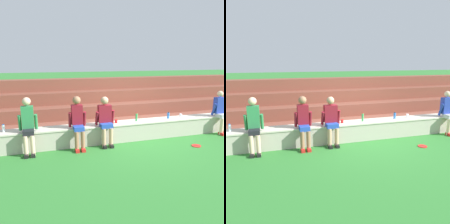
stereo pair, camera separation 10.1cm
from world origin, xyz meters
TOP-DOWN VIEW (x-y plane):
  - ground_plane at (0.00, 0.00)m, footprint 80.00×80.00m
  - stone_seating_wall at (0.00, 0.26)m, footprint 8.79×0.56m
  - brick_bleachers at (0.00, 2.36)m, footprint 11.03×2.39m
  - person_far_left at (-3.29, 0.01)m, footprint 0.48×0.58m
  - person_left_of_center at (-2.01, -0.01)m, footprint 0.48×0.60m
  - person_center at (-1.22, 0.01)m, footprint 0.55×0.54m
  - person_right_of_center at (2.72, -0.03)m, footprint 0.50×0.55m
  - water_bottle_near_right at (-3.91, 0.29)m, footprint 0.07×0.07m
  - water_bottle_near_left at (0.95, 0.28)m, footprint 0.08×0.08m
  - water_bottle_center_gap at (-0.16, 0.27)m, footprint 0.06×0.06m
  - plastic_cup_right_end at (3.06, 0.24)m, footprint 0.09×0.09m
  - plastic_cup_left_end at (1.43, 0.30)m, footprint 0.08×0.08m
  - plastic_cup_middle at (-0.82, 0.27)m, footprint 0.08×0.08m
  - frisbee at (1.21, -0.87)m, footprint 0.26×0.26m

SIDE VIEW (x-z plane):
  - ground_plane at x=0.00m, z-range 0.00..0.00m
  - frisbee at x=1.21m, z-range 0.00..0.02m
  - stone_seating_wall at x=0.00m, z-range 0.02..0.57m
  - plastic_cup_middle at x=-0.82m, z-range 0.55..0.66m
  - plastic_cup_left_end at x=1.43m, z-range 0.55..0.67m
  - plastic_cup_right_end at x=3.06m, z-range 0.55..0.68m
  - brick_bleachers at x=0.00m, z-range -0.21..1.48m
  - water_bottle_near_left at x=0.95m, z-range 0.55..0.76m
  - water_bottle_near_right at x=-3.91m, z-range 0.55..0.76m
  - water_bottle_center_gap at x=-0.16m, z-range 0.55..0.81m
  - person_right_of_center at x=2.72m, z-range 0.05..1.45m
  - person_center at x=-1.22m, z-range 0.07..1.46m
  - person_left_of_center at x=-2.01m, z-range 0.06..1.50m
  - person_far_left at x=-3.29m, z-range 0.05..1.52m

